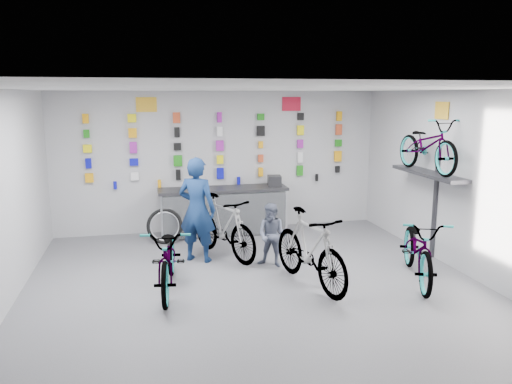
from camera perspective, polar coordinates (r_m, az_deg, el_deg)
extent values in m
plane|color=#535358|center=(7.41, 0.78, -12.13)|extent=(8.00, 8.00, 0.00)
plane|color=white|center=(6.81, 0.85, 11.75)|extent=(8.00, 8.00, 0.00)
plane|color=#BBBBBD|center=(10.83, -4.19, 3.50)|extent=(7.00, 0.00, 7.00)
plane|color=#BBBBBD|center=(3.39, 17.52, -14.23)|extent=(7.00, 0.00, 7.00)
plane|color=#BBBBBD|center=(8.48, 24.46, 0.43)|extent=(0.00, 8.00, 8.00)
cube|color=black|center=(10.59, -3.74, -2.45)|extent=(2.60, 0.60, 0.90)
cube|color=silver|center=(10.29, -3.47, -2.67)|extent=(2.60, 0.02, 0.90)
cube|color=silver|center=(10.17, -10.73, -3.01)|extent=(0.04, 0.04, 0.96)
cube|color=silver|center=(10.57, 3.50, -2.30)|extent=(0.04, 0.04, 0.96)
cube|color=black|center=(10.48, -3.77, 0.32)|extent=(2.70, 0.66, 0.06)
cube|color=#FFA80F|center=(10.74, -18.51, 1.54)|extent=(0.16, 0.06, 0.19)
cube|color=white|center=(10.68, -13.70, 1.76)|extent=(0.16, 0.06, 0.16)
cube|color=black|center=(10.70, -8.88, 1.96)|extent=(0.10, 0.06, 0.22)
cube|color=#0C0EB5|center=(10.80, -4.11, 2.14)|extent=(0.15, 0.06, 0.24)
cube|color=#FFA80F|center=(10.97, 0.54, 2.31)|extent=(0.09, 0.06, 0.19)
cube|color=#1C8215|center=(11.21, 5.02, 2.46)|extent=(0.14, 0.06, 0.22)
cube|color=black|center=(11.52, 9.30, 2.58)|extent=(0.10, 0.06, 0.15)
cube|color=#0C0EB5|center=(10.69, -18.60, 3.13)|extent=(0.11, 0.06, 0.21)
cube|color=#0C0EB5|center=(10.64, -13.77, 3.35)|extent=(0.18, 0.06, 0.15)
cube|color=#1C8215|center=(10.66, -8.93, 3.55)|extent=(0.18, 0.06, 0.23)
cube|color=#FFED0E|center=(10.76, -4.13, 3.72)|extent=(0.14, 0.06, 0.18)
cube|color=#CE4823|center=(10.93, 0.54, 3.86)|extent=(0.11, 0.06, 0.16)
cube|color=white|center=(11.17, 5.05, 3.98)|extent=(0.11, 0.06, 0.23)
cube|color=#FFA80F|center=(11.48, 9.34, 4.06)|extent=(0.16, 0.06, 0.24)
cube|color=#FFED0E|center=(10.66, -18.70, 4.72)|extent=(0.17, 0.06, 0.16)
cube|color=purple|center=(10.61, -13.85, 4.96)|extent=(0.15, 0.06, 0.23)
cube|color=black|center=(10.63, -8.98, 5.15)|extent=(0.15, 0.06, 0.15)
cube|color=purple|center=(10.73, -4.16, 5.31)|extent=(0.16, 0.06, 0.22)
cube|color=#FFA80F|center=(10.90, 0.55, 5.43)|extent=(0.09, 0.06, 0.15)
cube|color=purple|center=(11.14, 5.08, 5.51)|extent=(0.13, 0.06, 0.18)
cube|color=#1C8215|center=(11.45, 9.39, 5.55)|extent=(0.15, 0.06, 0.15)
cube|color=#1C8215|center=(10.63, -18.80, 6.33)|extent=(0.11, 0.06, 0.16)
cube|color=#FFA80F|center=(10.58, -13.92, 6.57)|extent=(0.17, 0.06, 0.19)
cube|color=black|center=(10.60, -9.02, 6.76)|extent=(0.11, 0.06, 0.21)
cube|color=white|center=(10.70, -4.18, 6.91)|extent=(0.12, 0.06, 0.20)
cube|color=black|center=(10.87, 0.55, 7.00)|extent=(0.17, 0.06, 0.22)
cube|color=#FFED0E|center=(11.11, 5.10, 7.05)|extent=(0.14, 0.06, 0.21)
cube|color=#CE4823|center=(11.42, 9.44, 7.05)|extent=(0.14, 0.06, 0.24)
cube|color=#FFA80F|center=(10.62, -18.90, 7.94)|extent=(0.12, 0.06, 0.19)
cube|color=#FFED0E|center=(10.56, -14.00, 8.19)|extent=(0.17, 0.06, 0.17)
cube|color=#CE4823|center=(10.58, -9.07, 8.38)|extent=(0.15, 0.06, 0.22)
cube|color=purple|center=(10.68, -4.20, 8.51)|extent=(0.09, 0.06, 0.22)
cube|color=#1C8215|center=(10.85, 0.55, 8.58)|extent=(0.15, 0.06, 0.14)
cube|color=black|center=(11.10, 5.13, 8.59)|extent=(0.13, 0.06, 0.16)
cube|color=#FFA80F|center=(11.41, 9.48, 8.55)|extent=(0.11, 0.06, 0.21)
cylinder|color=#0C0EB5|center=(10.71, -15.80, 0.75)|extent=(0.07, 0.07, 0.16)
cylinder|color=#FFA80F|center=(10.69, -10.98, 0.95)|extent=(0.07, 0.07, 0.16)
cylinder|color=#0C0EB5|center=(10.88, -2.00, 1.32)|extent=(0.07, 0.07, 0.16)
cylinder|color=#FFED0E|center=(11.08, 2.58, 1.49)|extent=(0.07, 0.07, 0.16)
cylinder|color=black|center=(11.35, 6.97, 1.65)|extent=(0.07, 0.07, 0.16)
cube|color=#333338|center=(9.33, 19.08, 2.02)|extent=(0.38, 1.90, 0.06)
cube|color=#333338|center=(9.53, 19.80, -1.22)|extent=(0.04, 0.10, 2.00)
cube|color=gold|center=(10.60, -12.42, 9.73)|extent=(0.42, 0.02, 0.30)
cube|color=red|center=(11.08, 4.07, 10.00)|extent=(0.42, 0.02, 0.30)
cube|color=gold|center=(9.33, 20.46, 8.73)|extent=(0.02, 0.40, 0.30)
imported|color=gray|center=(7.65, -9.92, -7.36)|extent=(0.92, 2.06, 1.04)
imported|color=gray|center=(7.74, 6.18, -6.50)|extent=(1.01, 2.05, 1.18)
imported|color=gray|center=(8.33, 18.08, -6.13)|extent=(1.35, 2.16, 1.07)
imported|color=gray|center=(9.07, -3.71, -3.96)|extent=(1.31, 1.94, 1.14)
imported|color=gray|center=(9.25, 19.02, 5.09)|extent=(0.63, 1.80, 0.95)
imported|color=navy|center=(8.83, -6.75, -2.02)|extent=(0.81, 0.72, 1.86)
imported|color=#545B70|center=(8.58, 1.87, -4.96)|extent=(0.68, 0.64, 1.10)
torus|color=black|center=(10.13, -10.40, -3.86)|extent=(0.74, 0.35, 0.71)
torus|color=silver|center=(10.13, -10.40, -3.86)|extent=(0.60, 0.26, 0.57)
cube|color=black|center=(10.68, 2.12, 1.30)|extent=(0.32, 0.34, 0.22)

